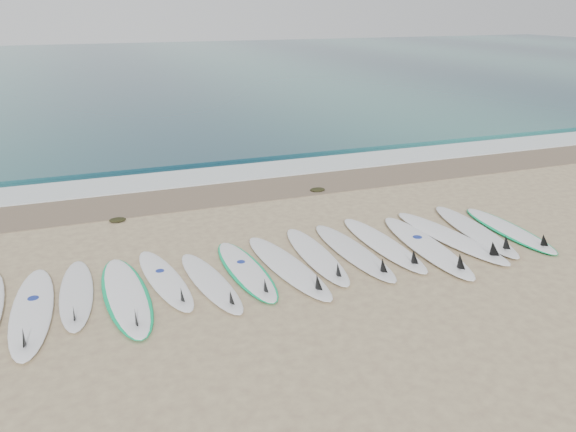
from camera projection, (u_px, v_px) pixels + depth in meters
name	position (u px, v px, depth m)	size (l,w,h in m)	color
ground	(285.00, 266.00, 9.22)	(120.00, 120.00, 0.00)	tan
ocean	(117.00, 69.00, 37.68)	(120.00, 55.00, 0.03)	#1F5359
wet_sand_band	(223.00, 193.00, 12.81)	(120.00, 1.80, 0.01)	#705D4A
foam_band	(209.00, 176.00, 14.03)	(120.00, 1.40, 0.04)	silver
wave_crest	(196.00, 160.00, 15.33)	(120.00, 1.00, 0.10)	#1F5359
surfboard_1	(31.00, 311.00, 7.75)	(0.64, 2.70, 0.34)	white
surfboard_2	(76.00, 294.00, 8.23)	(0.57, 2.33, 0.30)	white
surfboard_3	(126.00, 295.00, 8.20)	(0.77, 2.68, 0.34)	white
surfboard_4	(166.00, 280.00, 8.66)	(0.82, 2.40, 0.30)	white
surfboard_5	(212.00, 283.00, 8.58)	(0.79, 2.34, 0.29)	white
surfboard_6	(247.00, 270.00, 8.98)	(0.70, 2.42, 0.30)	white
surfboard_7	(289.00, 267.00, 9.06)	(0.90, 2.74, 0.34)	white
surfboard_8	(317.00, 256.00, 9.48)	(0.56, 2.51, 0.32)	white
surfboard_9	(355.00, 252.00, 9.62)	(0.68, 2.65, 0.34)	silver
surfboard_10	(384.00, 244.00, 9.92)	(0.64, 2.68, 0.34)	white
surfboard_11	(428.00, 247.00, 9.82)	(0.77, 2.92, 0.37)	white
surfboard_12	(452.00, 237.00, 10.21)	(0.95, 2.88, 0.36)	white
surfboard_13	(476.00, 231.00, 10.52)	(0.85, 2.76, 0.35)	white
surfboard_14	(510.00, 230.00, 10.59)	(0.67, 2.49, 0.31)	white
seaweed_near	(117.00, 220.00, 11.13)	(0.33, 0.25, 0.06)	black
seaweed_far	(318.00, 190.00, 12.95)	(0.35, 0.27, 0.07)	black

